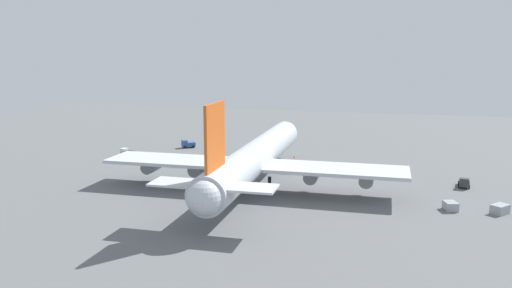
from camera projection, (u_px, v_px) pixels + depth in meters
The scene contains 8 objects.
ground_plane at pixel (256, 186), 111.66m from camera, with size 280.08×280.08×0.00m, color slate.
cargo_airplane at pixel (256, 158), 110.27m from camera, with size 70.02×63.45×20.83m.
baggage_tug at pixel (188, 144), 155.52m from camera, with size 3.97×4.39×2.35m.
pushback_tractor at pixel (464, 182), 111.20m from camera, with size 5.26×2.82×2.23m.
fuel_truck at pixel (128, 152), 143.17m from camera, with size 3.13×5.01×2.10m.
cargo_container_fore at pixel (500, 209), 93.13m from camera, with size 3.80×3.70×1.68m.
cargo_container_aft at pixel (450, 206), 95.07m from camera, with size 3.29×2.84×1.61m.
safety_cone_nose at pixel (294, 157), 140.95m from camera, with size 0.47×0.47×0.67m, color orange.
Camera 1 is at (-104.75, -26.91, 29.26)m, focal length 36.20 mm.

